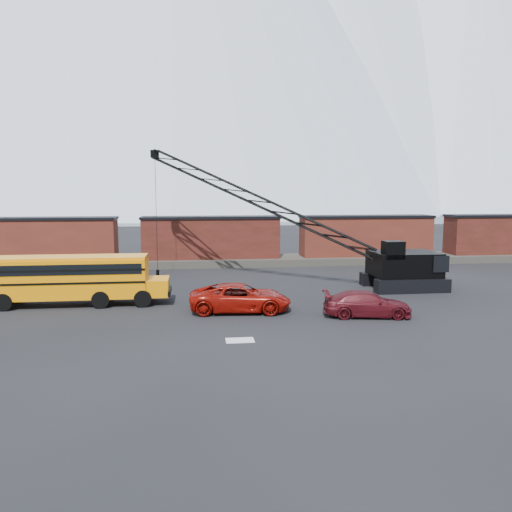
{
  "coord_description": "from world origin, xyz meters",
  "views": [
    {
      "loc": [
        -1.65,
        -27.78,
        7.29
      ],
      "look_at": [
        2.44,
        5.19,
        3.0
      ],
      "focal_mm": 35.0,
      "sensor_mm": 36.0,
      "label": 1
    }
  ],
  "objects_px": {
    "school_bus": "(73,278)",
    "crawler_crane": "(264,204)",
    "red_pickup": "(240,298)",
    "maroon_suv": "(367,304)"
  },
  "relations": [
    {
      "from": "red_pickup",
      "to": "maroon_suv",
      "type": "height_order",
      "value": "red_pickup"
    },
    {
      "from": "school_bus",
      "to": "crawler_crane",
      "type": "relative_size",
      "value": 0.53
    },
    {
      "from": "school_bus",
      "to": "maroon_suv",
      "type": "xyz_separation_m",
      "value": [
        17.79,
        -5.16,
        -1.05
      ]
    },
    {
      "from": "red_pickup",
      "to": "maroon_suv",
      "type": "bearing_deg",
      "value": -101.5
    },
    {
      "from": "school_bus",
      "to": "red_pickup",
      "type": "xyz_separation_m",
      "value": [
        10.51,
        -3.02,
        -0.94
      ]
    },
    {
      "from": "school_bus",
      "to": "red_pickup",
      "type": "distance_m",
      "value": 10.98
    },
    {
      "from": "red_pickup",
      "to": "crawler_crane",
      "type": "height_order",
      "value": "crawler_crane"
    },
    {
      "from": "red_pickup",
      "to": "crawler_crane",
      "type": "relative_size",
      "value": 0.28
    },
    {
      "from": "school_bus",
      "to": "crawler_crane",
      "type": "height_order",
      "value": "crawler_crane"
    },
    {
      "from": "school_bus",
      "to": "crawler_crane",
      "type": "bearing_deg",
      "value": 26.2
    }
  ]
}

